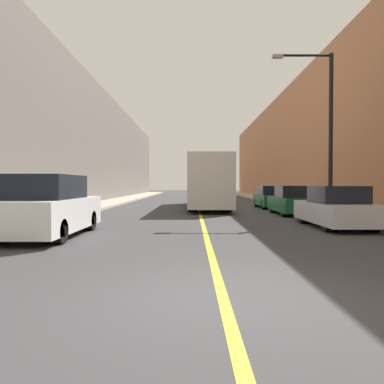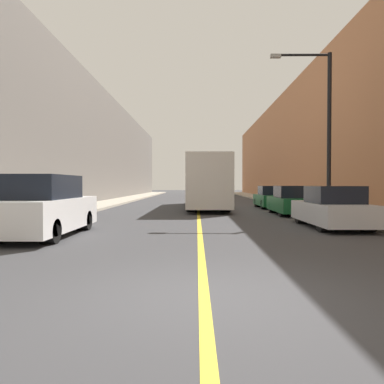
{
  "view_description": "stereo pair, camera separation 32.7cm",
  "coord_description": "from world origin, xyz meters",
  "views": [
    {
      "loc": [
        -0.44,
        -5.25,
        1.6
      ],
      "look_at": [
        -0.34,
        13.88,
        1.21
      ],
      "focal_mm": 35.0,
      "sensor_mm": 36.0,
      "label": 1
    },
    {
      "loc": [
        -0.11,
        -5.25,
        1.6
      ],
      "look_at": [
        -0.34,
        13.88,
        1.21
      ],
      "focal_mm": 35.0,
      "sensor_mm": 36.0,
      "label": 2
    }
  ],
  "objects": [
    {
      "name": "car_right_mid",
      "position": [
        4.88,
        14.49,
        0.69
      ],
      "size": [
        1.77,
        4.25,
        1.53
      ],
      "color": "#145128",
      "rests_on": "ground"
    },
    {
      "name": "sidewalk_left",
      "position": [
        -7.27,
        30.0,
        0.08
      ],
      "size": [
        2.65,
        72.0,
        0.15
      ],
      "primitive_type": "cube",
      "color": "#A89E8C",
      "rests_on": "ground"
    },
    {
      "name": "parked_suv_left",
      "position": [
        -4.84,
        6.2,
        0.88
      ],
      "size": [
        1.96,
        4.9,
        1.89
      ],
      "color": "silver",
      "rests_on": "ground"
    },
    {
      "name": "car_right_near",
      "position": [
        4.9,
        8.61,
        0.69
      ],
      "size": [
        1.84,
        4.52,
        1.54
      ],
      "color": "silver",
      "rests_on": "ground"
    },
    {
      "name": "road_center_line",
      "position": [
        0.0,
        30.0,
        0.0
      ],
      "size": [
        0.16,
        72.0,
        0.01
      ],
      "primitive_type": "cube",
      "color": "gold",
      "rests_on": "ground"
    },
    {
      "name": "car_right_far",
      "position": [
        4.94,
        20.03,
        0.68
      ],
      "size": [
        1.79,
        4.31,
        1.5
      ],
      "color": "#145128",
      "rests_on": "ground"
    },
    {
      "name": "street_lamp_right",
      "position": [
        5.98,
        12.78,
        4.6
      ],
      "size": [
        2.93,
        0.24,
        7.73
      ],
      "color": "black",
      "rests_on": "sidewalk_right"
    },
    {
      "name": "sidewalk_right",
      "position": [
        7.27,
        30.0,
        0.08
      ],
      "size": [
        2.65,
        72.0,
        0.15
      ],
      "primitive_type": "cube",
      "color": "#A89E8C",
      "rests_on": "ground"
    },
    {
      "name": "building_row_left",
      "position": [
        -10.6,
        30.0,
        5.23
      ],
      "size": [
        4.0,
        72.0,
        10.45
      ],
      "primitive_type": "cube",
      "color": "#66605B",
      "rests_on": "ground"
    },
    {
      "name": "bus",
      "position": [
        0.58,
        20.34,
        1.76
      ],
      "size": [
        2.53,
        12.56,
        3.3
      ],
      "color": "silver",
      "rests_on": "ground"
    },
    {
      "name": "ground_plane",
      "position": [
        0.0,
        0.0,
        0.0
      ],
      "size": [
        200.0,
        200.0,
        0.0
      ],
      "primitive_type": "plane",
      "color": "#38383A"
    },
    {
      "name": "building_row_right",
      "position": [
        10.6,
        30.0,
        5.44
      ],
      "size": [
        4.0,
        72.0,
        10.88
      ],
      "primitive_type": "cube",
      "color": "#B2724C",
      "rests_on": "ground"
    }
  ]
}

